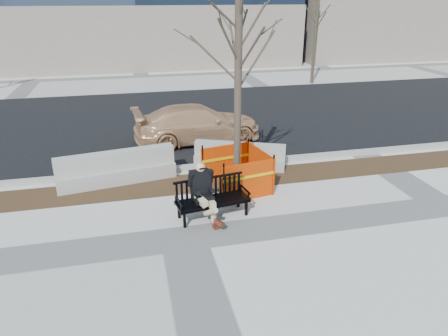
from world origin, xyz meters
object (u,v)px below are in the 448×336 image
Objects in this scene: jersey_barrier_left at (118,182)px; sedan at (198,141)px; bench at (213,216)px; jersey_barrier_right at (239,167)px; tree_fence at (237,189)px; seated_man at (203,217)px.

sedan is at bearing 37.10° from jersey_barrier_left.
bench is 0.64× the size of jersey_barrier_right.
sedan is at bearing 94.65° from tree_fence.
bench reaches higher than jersey_barrier_left.
seated_man is at bearing 168.48° from bench.
tree_fence is at bearing 46.43° from bench.
seated_man is 3.08m from jersey_barrier_right.
tree_fence is (1.11, 1.26, 0.00)m from seated_man.
jersey_barrier_left is 3.45m from jersey_barrier_right.
seated_man is (-0.22, 0.01, 0.00)m from bench.
seated_man reaches higher than jersey_barrier_right.
bench is 5.25m from sedan.
tree_fence is (0.89, 1.27, 0.00)m from bench.
tree_fence reaches higher than sedan.
tree_fence is at bearing 39.94° from seated_man.
jersey_barrier_right is (1.56, 2.65, 0.00)m from seated_man.
sedan is at bearing 72.80° from seated_man.
sedan is 3.89m from jersey_barrier_left.
jersey_barrier_left reaches higher than jersey_barrier_right.
jersey_barrier_right is (0.77, -2.56, 0.00)m from sedan.
bench is at bearing -93.56° from jersey_barrier_right.
tree_fence reaches higher than jersey_barrier_right.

